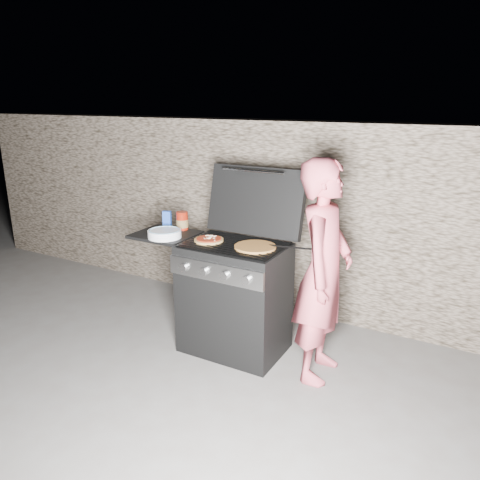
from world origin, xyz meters
The scene contains 10 objects.
ground centered at (0.00, 0.00, 0.00)m, with size 50.00×50.00×0.00m, color #59534E.
stone_wall centered at (0.00, 1.05, 0.90)m, with size 8.00×0.35×1.80m, color gray.
gas_grill centered at (-0.25, 0.00, 0.46)m, with size 1.34×0.79×0.91m, color black, non-canonical shape.
pizza_topped centered at (-0.21, -0.03, 0.92)m, with size 0.23×0.23×0.03m, color #B79336, non-canonical shape.
pizza_plain centered at (0.19, -0.01, 0.92)m, with size 0.32×0.32×0.02m, color #BE9145.
sauce_jar centered at (-0.62, 0.17, 0.98)m, with size 0.10×0.10×0.16m, color maroon.
blue_carton centered at (-0.76, 0.15, 0.98)m, with size 0.07×0.04×0.15m, color #2049B6.
plate_stack centered at (-0.60, -0.10, 0.93)m, with size 0.27×0.27×0.06m, color white.
person centered at (0.73, 0.00, 0.81)m, with size 0.59×0.39×1.62m, color #C24C59.
tongs centered at (0.45, 0.00, 0.96)m, with size 0.01×0.01×0.50m, color black.
Camera 1 is at (1.72, -3.01, 2.00)m, focal length 35.00 mm.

